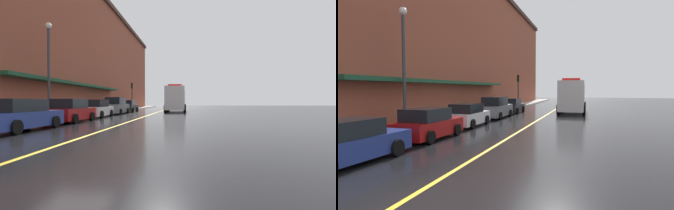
% 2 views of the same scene
% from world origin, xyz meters
% --- Properties ---
extents(ground_plane, '(112.00, 112.00, 0.00)m').
position_xyz_m(ground_plane, '(0.00, 25.00, 0.00)').
color(ground_plane, black).
extents(sidewalk_left, '(2.40, 70.00, 0.15)m').
position_xyz_m(sidewalk_left, '(-6.20, 25.00, 0.07)').
color(sidewalk_left, '#ADA8A0').
rests_on(sidewalk_left, ground).
extents(lane_center_stripe, '(0.16, 70.00, 0.01)m').
position_xyz_m(lane_center_stripe, '(0.00, 25.00, 0.00)').
color(lane_center_stripe, gold).
rests_on(lane_center_stripe, ground).
extents(brick_building_left, '(9.44, 64.00, 15.70)m').
position_xyz_m(brick_building_left, '(-11.53, 23.99, 7.86)').
color(brick_building_left, brown).
rests_on(brick_building_left, ground).
extents(parked_car_0, '(2.11, 4.77, 1.53)m').
position_xyz_m(parked_car_0, '(-3.91, 2.51, 0.73)').
color(parked_car_0, navy).
rests_on(parked_car_0, ground).
extents(parked_car_1, '(2.20, 4.22, 1.58)m').
position_xyz_m(parked_car_1, '(-3.94, 7.66, 0.75)').
color(parked_car_1, maroon).
rests_on(parked_car_1, ground).
extents(parked_car_2, '(2.03, 4.29, 1.56)m').
position_xyz_m(parked_car_2, '(-4.03, 12.76, 0.74)').
color(parked_car_2, silver).
rests_on(parked_car_2, ground).
extents(parked_car_3, '(2.03, 4.84, 1.87)m').
position_xyz_m(parked_car_3, '(-3.97, 18.61, 0.87)').
color(parked_car_3, '#595B60').
rests_on(parked_car_3, ground).
extents(parked_car_4, '(2.12, 4.30, 1.57)m').
position_xyz_m(parked_car_4, '(-4.00, 24.04, 0.74)').
color(parked_car_4, black).
rests_on(parked_car_4, ground).
extents(box_truck, '(2.90, 8.44, 3.64)m').
position_xyz_m(box_truck, '(2.23, 26.77, 1.73)').
color(box_truck, silver).
rests_on(box_truck, ground).
extents(parking_meter_0, '(0.14, 0.18, 1.33)m').
position_xyz_m(parking_meter_0, '(-5.35, 10.21, 1.06)').
color(parking_meter_0, '#4C4C51').
rests_on(parking_meter_0, sidewalk_left).
extents(parking_meter_1, '(0.14, 0.18, 1.33)m').
position_xyz_m(parking_meter_1, '(-5.35, 23.21, 1.06)').
color(parking_meter_1, '#4C4C51').
rests_on(parking_meter_1, sidewalk_left).
extents(parking_meter_2, '(0.14, 0.18, 1.33)m').
position_xyz_m(parking_meter_2, '(-5.35, 19.46, 1.06)').
color(parking_meter_2, '#4C4C51').
rests_on(parking_meter_2, sidewalk_left).
extents(street_lamp_left, '(0.44, 0.44, 6.94)m').
position_xyz_m(street_lamp_left, '(-5.95, 8.52, 4.40)').
color(street_lamp_left, '#33383D').
rests_on(street_lamp_left, sidewalk_left).
extents(traffic_light_near, '(0.38, 0.36, 4.30)m').
position_xyz_m(traffic_light_near, '(-5.29, 32.04, 3.16)').
color(traffic_light_near, '#232326').
rests_on(traffic_light_near, sidewalk_left).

